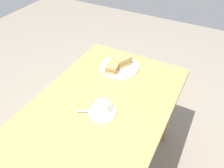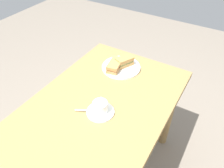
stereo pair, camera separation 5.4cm
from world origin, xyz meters
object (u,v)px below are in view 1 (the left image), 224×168
object	(u,v)px
sandwich_front	(123,61)
spoon	(89,111)
sandwich_back	(113,65)
coffee_cup	(102,107)
dining_table	(97,124)
sandwich_plate	(120,67)
coffee_saucer	(102,112)

from	to	relation	value
sandwich_front	spoon	size ratio (longest dim) A/B	1.45
sandwich_back	coffee_cup	xyz separation A→B (m)	(-0.37, -0.13, 0.00)
sandwich_front	spoon	bearing A→B (deg)	-176.98
dining_table	coffee_cup	xyz separation A→B (m)	(0.01, -0.04, 0.16)
sandwich_back	coffee_cup	bearing A→B (deg)	-161.24
dining_table	coffee_cup	size ratio (longest dim) A/B	12.16
dining_table	coffee_cup	world-z (taller)	coffee_cup
sandwich_back	coffee_cup	size ratio (longest dim) A/B	1.53
sandwich_front	coffee_cup	world-z (taller)	same
coffee_cup	dining_table	bearing A→B (deg)	102.19
dining_table	sandwich_plate	world-z (taller)	sandwich_plate
coffee_cup	sandwich_plate	bearing A→B (deg)	13.73
dining_table	sandwich_plate	bearing A→B (deg)	8.35
spoon	sandwich_back	bearing A→B (deg)	8.44
dining_table	spoon	bearing A→B (deg)	136.73
dining_table	sandwich_front	size ratio (longest dim) A/B	9.37
coffee_cup	spoon	world-z (taller)	coffee_cup
sandwich_plate	coffee_saucer	distance (m)	0.43
spoon	dining_table	bearing A→B (deg)	-43.27
sandwich_plate	sandwich_front	distance (m)	0.05
dining_table	coffee_saucer	xyz separation A→B (m)	(0.01, -0.04, 0.12)
dining_table	sandwich_plate	size ratio (longest dim) A/B	4.77
dining_table	coffee_saucer	size ratio (longest dim) A/B	8.24
sandwich_plate	spoon	xyz separation A→B (m)	(-0.45, -0.04, 0.01)
coffee_saucer	sandwich_front	bearing A→B (deg)	11.76
dining_table	sandwich_front	xyz separation A→B (m)	(0.45, 0.05, 0.16)
sandwich_back	spoon	size ratio (longest dim) A/B	1.70
coffee_cup	spoon	size ratio (longest dim) A/B	1.12
coffee_saucer	coffee_cup	world-z (taller)	coffee_cup
sandwich_plate	sandwich_front	xyz separation A→B (m)	(0.02, -0.01, 0.04)
sandwich_front	coffee_saucer	xyz separation A→B (m)	(-0.44, -0.09, -0.04)
coffee_cup	sandwich_back	bearing A→B (deg)	18.76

